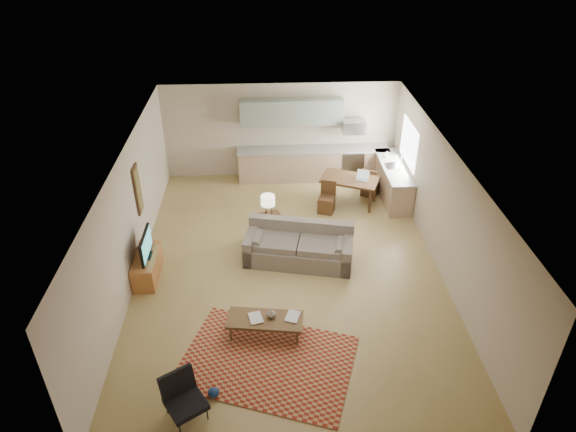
{
  "coord_description": "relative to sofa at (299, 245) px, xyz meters",
  "views": [
    {
      "loc": [
        -0.45,
        -8.93,
        6.92
      ],
      "look_at": [
        0.0,
        0.3,
        1.15
      ],
      "focal_mm": 32.0,
      "sensor_mm": 36.0,
      "label": 1
    }
  ],
  "objects": [
    {
      "name": "soap_bottle",
      "position": [
        2.59,
        3.28,
        0.59
      ],
      "size": [
        0.13,
        0.13,
        0.19
      ],
      "primitive_type": "imported",
      "rotation": [
        0.0,
        0.0,
        -0.25
      ],
      "color": "beige",
      "rests_on": "kitchen_counter_right"
    },
    {
      "name": "vase",
      "position": [
        -0.66,
        -2.22,
        0.07
      ],
      "size": [
        0.24,
        0.24,
        0.17
      ],
      "primitive_type": "imported",
      "rotation": [
        0.0,
        0.0,
        -0.24
      ],
      "color": "black",
      "rests_on": "coffee_table"
    },
    {
      "name": "coffee_table",
      "position": [
        -0.77,
        -2.26,
        -0.22
      ],
      "size": [
        1.45,
        0.73,
        0.42
      ],
      "primitive_type": null,
      "rotation": [
        0.0,
        0.0,
        -0.13
      ],
      "color": "#4C331A",
      "rests_on": "floor"
    },
    {
      "name": "dining_chair_near",
      "position": [
        0.85,
        2.08,
        -0.02
      ],
      "size": [
        0.5,
        0.51,
        0.82
      ],
      "primitive_type": null,
      "rotation": [
        0.0,
        0.0,
        -0.33
      ],
      "color": "#3C2514",
      "rests_on": "floor"
    },
    {
      "name": "rug",
      "position": [
        -0.75,
        -2.9,
        -0.42
      ],
      "size": [
        3.41,
        2.85,
        0.02
      ],
      "primitive_type": "cube",
      "rotation": [
        0.0,
        0.0,
        -0.33
      ],
      "color": "maroon",
      "rests_on": "floor"
    },
    {
      "name": "book_a",
      "position": [
        -1.05,
        -2.28,
        0.0
      ],
      "size": [
        0.38,
        0.42,
        0.03
      ],
      "primitive_type": "imported",
      "rotation": [
        0.0,
        0.0,
        0.23
      ],
      "color": "maroon",
      "rests_on": "coffee_table"
    },
    {
      "name": "kitchen_range",
      "position": [
        1.76,
        3.94,
        0.02
      ],
      "size": [
        0.62,
        0.62,
        0.9
      ],
      "primitive_type": "cube",
      "color": "#A5A8AD",
      "rests_on": "ground"
    },
    {
      "name": "kitchen_microwave",
      "position": [
        1.76,
        3.96,
        1.12
      ],
      "size": [
        0.62,
        0.4,
        0.35
      ],
      "primitive_type": "cube",
      "color": "#A5A8AD",
      "rests_on": "room"
    },
    {
      "name": "book_b",
      "position": [
        -0.37,
        -2.2,
        -0.0
      ],
      "size": [
        0.43,
        0.46,
        0.02
      ],
      "primitive_type": "imported",
      "rotation": [
        0.0,
        0.0,
        -0.33
      ],
      "color": "navy",
      "rests_on": "coffee_table"
    },
    {
      "name": "laptop",
      "position": [
        1.78,
        2.39,
        0.42
      ],
      "size": [
        0.38,
        0.34,
        0.23
      ],
      "primitive_type": null,
      "rotation": [
        0.0,
        0.0,
        -0.45
      ],
      "color": "#A5A8AD",
      "rests_on": "dining_table"
    },
    {
      "name": "triptych",
      "position": [
        -0.34,
        4.23,
        1.32
      ],
      "size": [
        1.7,
        0.04,
        0.5
      ],
      "primitive_type": null,
      "color": "beige",
      "rests_on": "room"
    },
    {
      "name": "tv",
      "position": [
        -3.2,
        -0.4,
        0.39
      ],
      "size": [
        0.09,
        0.9,
        0.54
      ],
      "primitive_type": null,
      "color": "black",
      "rests_on": "tv_credenza"
    },
    {
      "name": "wall_art_left",
      "position": [
        -3.45,
        0.66,
        1.12
      ],
      "size": [
        0.06,
        0.42,
        1.1
      ],
      "primitive_type": null,
      "color": "brown",
      "rests_on": "room"
    },
    {
      "name": "sofa",
      "position": [
        0.0,
        0.0,
        0.0
      ],
      "size": [
        2.62,
        1.55,
        0.85
      ],
      "primitive_type": null,
      "rotation": [
        0.0,
        0.0,
        -0.21
      ],
      "color": "#695E54",
      "rests_on": "floor"
    },
    {
      "name": "table_lamp",
      "position": [
        -0.65,
        0.88,
        0.51
      ],
      "size": [
        0.39,
        0.39,
        0.53
      ],
      "primitive_type": null,
      "rotation": [
        0.0,
        0.0,
        0.24
      ],
      "color": "beige",
      "rests_on": "console_table"
    },
    {
      "name": "kitchen_counter_back",
      "position": [
        0.66,
        3.94,
        0.03
      ],
      "size": [
        4.26,
        0.64,
        0.92
      ],
      "primitive_type": null,
      "color": "tan",
      "rests_on": "ground"
    },
    {
      "name": "upper_cabinets",
      "position": [
        0.06,
        4.09,
        1.52
      ],
      "size": [
        2.8,
        0.34,
        0.7
      ],
      "primitive_type": "cube",
      "color": "gray",
      "rests_on": "room"
    },
    {
      "name": "window_right",
      "position": [
        2.99,
        2.76,
        1.12
      ],
      "size": [
        0.02,
        1.4,
        1.05
      ],
      "primitive_type": "cube",
      "color": "white",
      "rests_on": "room"
    },
    {
      "name": "dining_chair_far",
      "position": [
        2.12,
        2.9,
        -0.01
      ],
      "size": [
        0.55,
        0.55,
        0.83
      ],
      "primitive_type": null,
      "rotation": [
        0.0,
        0.0,
        2.65
      ],
      "color": "#3C2514",
      "rests_on": "floor"
    },
    {
      "name": "armchair",
      "position": [
        -2.01,
        -3.94,
        -0.05
      ],
      "size": [
        0.9,
        0.9,
        0.74
      ],
      "primitive_type": null,
      "rotation": [
        0.0,
        0.0,
        0.57
      ],
      "color": "black",
      "rests_on": "floor"
    },
    {
      "name": "kitchen_counter_right",
      "position": [
        2.69,
        2.76,
        0.03
      ],
      "size": [
        0.64,
        2.26,
        0.92
      ],
      "primitive_type": null,
      "color": "tan",
      "rests_on": "ground"
    },
    {
      "name": "tv_credenza",
      "position": [
        -3.24,
        -0.4,
        -0.16
      ],
      "size": [
        0.45,
        1.18,
        0.54
      ],
      "primitive_type": null,
      "color": "#9A592C",
      "rests_on": "floor"
    },
    {
      "name": "console_table",
      "position": [
        -0.65,
        0.88,
        -0.09
      ],
      "size": [
        0.66,
        0.53,
        0.67
      ],
      "primitive_type": null,
      "rotation": [
        0.0,
        0.0,
        0.29
      ],
      "color": "#3C2514",
      "rests_on": "floor"
    },
    {
      "name": "room",
      "position": [
        -0.24,
        -0.24,
        0.92
      ],
      "size": [
        9.0,
        9.0,
        9.0
      ],
      "color": "olive",
      "rests_on": "ground"
    },
    {
      "name": "dining_table",
      "position": [
        1.49,
        2.49,
        -0.06
      ],
      "size": [
        1.65,
        1.31,
        0.73
      ],
      "primitive_type": null,
      "rotation": [
        0.0,
        0.0,
        -0.39
      ],
      "color": "#3C2514",
      "rests_on": "floor"
    }
  ]
}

